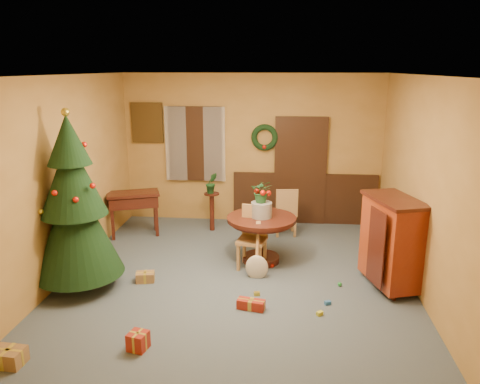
# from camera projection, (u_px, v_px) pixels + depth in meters

# --- Properties ---
(room_envelope) EXTENTS (5.50, 5.50, 5.50)m
(room_envelope) POSITION_uv_depth(u_px,v_px,m) (262.00, 167.00, 9.12)
(room_envelope) COLOR #384351
(room_envelope) RESTS_ON ground
(dining_table) EXTENTS (1.08, 1.08, 0.75)m
(dining_table) POSITION_uv_depth(u_px,v_px,m) (261.00, 231.00, 7.33)
(dining_table) COLOR black
(dining_table) RESTS_ON floor
(urn) EXTENTS (0.32, 0.32, 0.24)m
(urn) POSITION_uv_depth(u_px,v_px,m) (262.00, 210.00, 7.24)
(urn) COLOR slate
(urn) RESTS_ON dining_table
(centerpiece_plant) EXTENTS (0.32, 0.28, 0.36)m
(centerpiece_plant) POSITION_uv_depth(u_px,v_px,m) (262.00, 191.00, 7.16)
(centerpiece_plant) COLOR #1E4C23
(centerpiece_plant) RESTS_ON urn
(chair_near) EXTENTS (0.48, 0.48, 0.96)m
(chair_near) POSITION_uv_depth(u_px,v_px,m) (253.00, 235.00, 7.18)
(chair_near) COLOR olive
(chair_near) RESTS_ON floor
(chair_far) EXTENTS (0.44, 0.44, 0.90)m
(chair_far) POSITION_uv_depth(u_px,v_px,m) (286.00, 210.00, 8.49)
(chair_far) COLOR olive
(chair_far) RESTS_ON floor
(guitar) EXTENTS (0.35, 0.52, 0.77)m
(guitar) POSITION_uv_depth(u_px,v_px,m) (257.00, 253.00, 6.80)
(guitar) COLOR beige
(guitar) RESTS_ON floor
(plant_stand) EXTENTS (0.28, 0.28, 0.73)m
(plant_stand) POSITION_uv_depth(u_px,v_px,m) (212.00, 207.00, 8.79)
(plant_stand) COLOR black
(plant_stand) RESTS_ON floor
(stand_plant) EXTENTS (0.27, 0.25, 0.39)m
(stand_plant) POSITION_uv_depth(u_px,v_px,m) (212.00, 183.00, 8.66)
(stand_plant) COLOR #19471E
(stand_plant) RESTS_ON plant_stand
(christmas_tree) EXTENTS (1.21, 1.21, 2.50)m
(christmas_tree) POSITION_uv_depth(u_px,v_px,m) (74.00, 207.00, 6.29)
(christmas_tree) COLOR #382111
(christmas_tree) RESTS_ON floor
(writing_desk) EXTENTS (1.02, 0.75, 0.81)m
(writing_desk) POSITION_uv_depth(u_px,v_px,m) (134.00, 203.00, 8.48)
(writing_desk) COLOR black
(writing_desk) RESTS_ON floor
(sideboard) EXTENTS (0.81, 1.12, 1.30)m
(sideboard) POSITION_uv_depth(u_px,v_px,m) (392.00, 240.00, 6.44)
(sideboard) COLOR #561309
(sideboard) RESTS_ON floor
(gift_a) EXTENTS (0.34, 0.26, 0.18)m
(gift_a) POSITION_uv_depth(u_px,v_px,m) (8.00, 357.00, 4.86)
(gift_a) COLOR brown
(gift_a) RESTS_ON floor
(gift_b) EXTENTS (0.24, 0.24, 0.20)m
(gift_b) POSITION_uv_depth(u_px,v_px,m) (138.00, 341.00, 5.12)
(gift_b) COLOR maroon
(gift_b) RESTS_ON floor
(gift_c) EXTENTS (0.29, 0.23, 0.14)m
(gift_c) POSITION_uv_depth(u_px,v_px,m) (145.00, 277.00, 6.75)
(gift_c) COLOR brown
(gift_c) RESTS_ON floor
(gift_d) EXTENTS (0.37, 0.21, 0.13)m
(gift_d) POSITION_uv_depth(u_px,v_px,m) (251.00, 304.00, 5.99)
(gift_d) COLOR maroon
(gift_d) RESTS_ON floor
(toy_a) EXTENTS (0.09, 0.08, 0.05)m
(toy_a) POSITION_uv_depth(u_px,v_px,m) (328.00, 303.00, 6.10)
(toy_a) COLOR #255DA1
(toy_a) RESTS_ON floor
(toy_b) EXTENTS (0.06, 0.06, 0.06)m
(toy_b) POSITION_uv_depth(u_px,v_px,m) (340.00, 284.00, 6.61)
(toy_b) COLOR green
(toy_b) RESTS_ON floor
(toy_c) EXTENTS (0.09, 0.09, 0.05)m
(toy_c) POSITION_uv_depth(u_px,v_px,m) (320.00, 313.00, 5.84)
(toy_c) COLOR gold
(toy_c) RESTS_ON floor
(toy_d) EXTENTS (0.06, 0.06, 0.06)m
(toy_d) POSITION_uv_depth(u_px,v_px,m) (272.00, 266.00, 7.22)
(toy_d) COLOR red
(toy_d) RESTS_ON floor
(toy_e) EXTENTS (0.09, 0.07, 0.05)m
(toy_e) POSITION_uv_depth(u_px,v_px,m) (257.00, 294.00, 6.35)
(toy_e) COLOR gold
(toy_e) RESTS_ON floor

